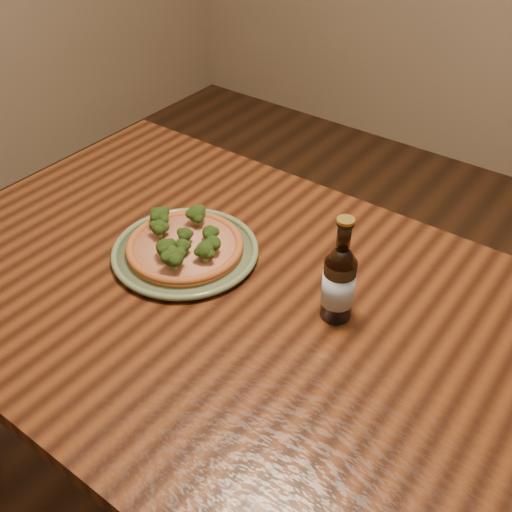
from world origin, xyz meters
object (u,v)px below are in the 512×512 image
Objects in this scene: pizza at (185,245)px; beer_bottle at (339,282)px; plate at (185,251)px; table at (274,348)px.

pizza is 0.36m from beer_bottle.
beer_bottle is (0.35, 0.03, 0.07)m from plate.
plate is (-0.26, 0.03, 0.10)m from table.
table is at bearing -7.66° from plate.
plate is at bearing 127.65° from pizza.
table is 5.09× the size of plate.
pizza is (-0.26, 0.03, 0.12)m from table.
beer_bottle reaches higher than table.
beer_bottle is at bearing 5.62° from pizza.
beer_bottle is at bearing 5.44° from plate.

